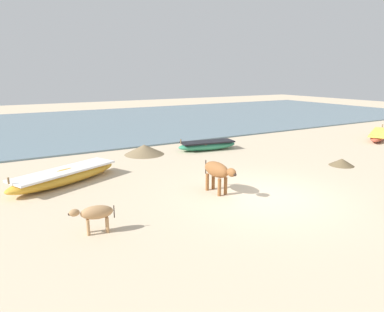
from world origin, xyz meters
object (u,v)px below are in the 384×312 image
Objects in this scene: calf_near_tan at (95,214)px; fishing_boat_2 at (65,176)px; fishing_boat_1 at (379,135)px; cow_adult_brown at (218,171)px; fishing_boat_0 at (207,145)px.

fishing_boat_2 is at bearing -79.97° from calf_near_tan.
cow_adult_brown is at bearing 165.71° from fishing_boat_1.
fishing_boat_2 is (-7.24, -2.11, 0.03)m from fishing_boat_0.
fishing_boat_1 is 1.03× the size of fishing_boat_2.
fishing_boat_0 is at bearing 147.21° from cow_adult_brown.
calf_near_tan reaches higher than fishing_boat_1.
cow_adult_brown reaches higher than fishing_boat_0.
calf_near_tan is at bearing 63.35° from fishing_boat_2.
fishing_boat_2 is (-17.78, 0.32, 0.06)m from fishing_boat_1.
fishing_boat_1 is 14.09m from cow_adult_brown.
cow_adult_brown is (-3.19, -5.58, 0.48)m from fishing_boat_0.
fishing_boat_1 is at bearing 153.62° from fishing_boat_2.
fishing_boat_0 is 2.02× the size of cow_adult_brown.
fishing_boat_0 is 10.81m from fishing_boat_1.
cow_adult_brown is 1.48× the size of calf_near_tan.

